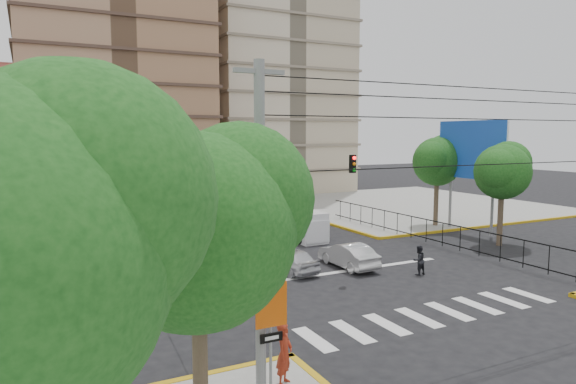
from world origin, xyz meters
TOP-DOWN VIEW (x-y plane):
  - ground at (0.00, 0.00)m, footprint 160.00×160.00m
  - sidewalk_ne at (20.00, 20.00)m, footprint 26.00×26.00m
  - crosswalk_stripes at (0.00, -6.00)m, footprint 12.00×2.40m
  - stop_line at (0.00, 1.20)m, footprint 13.00×0.40m
  - tower_beige at (14.00, 40.00)m, footprint 17.00×16.00m
  - park_fence at (9.00, 4.50)m, footprint 0.10×22.50m
  - billboard at (14.45, 6.00)m, footprint 0.36×6.20m
  - tree_sw_near at (-10.90, -9.99)m, footprint 5.63×4.60m
  - tree_park_a at (13.08, 2.01)m, footprint 4.41×3.60m
  - tree_park_c at (14.09, 9.01)m, footprint 4.65×3.80m
  - tree_tudor at (-11.90, 16.01)m, footprint 5.39×4.40m
  - traffic_light_nw at (-7.80, 7.80)m, footprint 0.28×0.22m
  - traffic_light_hanging at (0.00, -2.04)m, footprint 18.00×9.12m
  - utility_pole_sw at (-9.00, -9.00)m, footprint 1.40×0.28m
  - district_sign at (-8.80, -9.24)m, footprint 0.90×0.12m
  - van_right_lane at (2.37, 9.40)m, footprint 1.95×4.60m
  - van_left_lane at (-3.35, 20.65)m, footprint 2.50×5.35m
  - car_silver_front_left at (-2.29, 2.48)m, footprint 2.19×4.09m
  - car_white_front_right at (1.04, 1.83)m, footprint 1.50×4.13m
  - car_grey_mid_left at (-2.14, 10.30)m, footprint 3.06×5.24m
  - car_silver_rear_left at (-2.02, 15.58)m, footprint 2.41×4.82m
  - car_darkgrey_mid_right at (3.37, 14.82)m, footprint 1.75×3.82m
  - car_white_rear_right at (2.59, 20.40)m, footprint 1.76×4.04m
  - pedestrian_sw_corner at (-8.14, -8.70)m, footprint 0.78×0.77m
  - pedestrian_crosswalk at (3.44, -1.11)m, footprint 0.78×0.63m

SIDE VIEW (x-z plane):
  - ground at x=0.00m, z-range 0.00..0.00m
  - park_fence at x=9.00m, z-range -0.83..0.83m
  - crosswalk_stripes at x=0.00m, z-range 0.00..0.01m
  - stop_line at x=0.00m, z-range 0.00..0.01m
  - sidewalk_ne at x=20.00m, z-range 0.00..0.15m
  - car_darkgrey_mid_right at x=3.37m, z-range 0.00..1.27m
  - car_white_rear_right at x=2.59m, z-range 0.00..1.29m
  - car_silver_front_left at x=-2.29m, z-range 0.00..1.32m
  - car_silver_rear_left at x=-2.02m, z-range 0.00..1.34m
  - car_white_front_right at x=1.04m, z-range 0.00..1.35m
  - car_grey_mid_left at x=-2.14m, z-range 0.00..1.37m
  - pedestrian_crosswalk at x=3.44m, z-range 0.00..1.54m
  - van_right_lane at x=2.37m, z-range -0.03..2.03m
  - pedestrian_sw_corner at x=-8.14m, z-range 0.15..1.96m
  - van_left_lane at x=-3.35m, z-range -0.03..2.30m
  - district_sign at x=-8.80m, z-range 0.85..4.05m
  - traffic_light_nw at x=-7.80m, z-range 0.91..5.31m
  - utility_pole_sw at x=-9.00m, z-range 0.27..9.27m
  - tree_park_a at x=13.08m, z-range 1.60..8.42m
  - tree_tudor at x=-11.90m, z-range 1.50..8.93m
  - tree_sw_near at x=-10.90m, z-range 1.48..9.06m
  - tree_park_c at x=14.09m, z-range 1.71..8.96m
  - traffic_light_hanging at x=0.00m, z-range 5.44..6.36m
  - billboard at x=14.45m, z-range 1.95..10.05m
  - tower_beige at x=14.00m, z-range 0.00..48.00m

